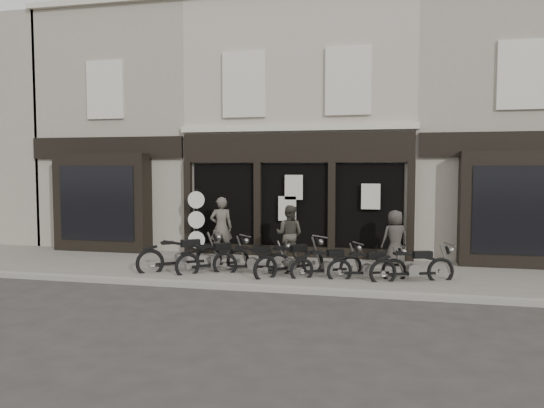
% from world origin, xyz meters
% --- Properties ---
extents(ground_plane, '(90.00, 90.00, 0.00)m').
position_xyz_m(ground_plane, '(0.00, 0.00, 0.00)').
color(ground_plane, '#2D2B28').
rests_on(ground_plane, ground).
extents(pavement, '(30.00, 4.20, 0.12)m').
position_xyz_m(pavement, '(0.00, 0.90, 0.06)').
color(pavement, '#66605A').
rests_on(pavement, ground_plane).
extents(kerb, '(30.00, 0.25, 0.13)m').
position_xyz_m(kerb, '(0.00, -1.25, 0.07)').
color(kerb, gray).
rests_on(kerb, ground_plane).
extents(central_building, '(7.30, 6.22, 8.34)m').
position_xyz_m(central_building, '(0.00, 5.95, 4.08)').
color(central_building, '#A99F91').
rests_on(central_building, ground).
extents(neighbour_left, '(5.60, 6.73, 8.34)m').
position_xyz_m(neighbour_left, '(-6.35, 5.90, 4.04)').
color(neighbour_left, gray).
rests_on(neighbour_left, ground).
extents(neighbour_right, '(5.60, 6.73, 8.34)m').
position_xyz_m(neighbour_right, '(6.35, 5.90, 4.04)').
color(neighbour_right, gray).
rests_on(neighbour_right, ground).
extents(motorcycle_0, '(2.00, 1.63, 1.12)m').
position_xyz_m(motorcycle_0, '(-2.53, 0.09, 0.44)').
color(motorcycle_0, black).
rests_on(motorcycle_0, ground).
extents(motorcycle_1, '(1.69, 1.67, 1.02)m').
position_xyz_m(motorcycle_1, '(-1.62, 0.13, 0.41)').
color(motorcycle_1, black).
rests_on(motorcycle_1, ground).
extents(motorcycle_2, '(2.06, 0.57, 0.99)m').
position_xyz_m(motorcycle_2, '(-0.58, 0.15, 0.39)').
color(motorcycle_2, black).
rests_on(motorcycle_2, ground).
extents(motorcycle_3, '(1.67, 1.78, 1.05)m').
position_xyz_m(motorcycle_3, '(0.43, 0.16, 0.42)').
color(motorcycle_3, black).
rests_on(motorcycle_3, ground).
extents(motorcycle_4, '(1.76, 1.24, 0.94)m').
position_xyz_m(motorcycle_4, '(1.37, 0.17, 0.37)').
color(motorcycle_4, black).
rests_on(motorcycle_4, ground).
extents(motorcycle_5, '(1.94, 0.76, 0.94)m').
position_xyz_m(motorcycle_5, '(2.37, 0.07, 0.38)').
color(motorcycle_5, black).
rests_on(motorcycle_5, ground).
extents(motorcycle_6, '(2.03, 1.00, 1.02)m').
position_xyz_m(motorcycle_6, '(3.44, 0.10, 0.40)').
color(motorcycle_6, black).
rests_on(motorcycle_6, ground).
extents(man_left, '(0.79, 0.67, 1.85)m').
position_xyz_m(man_left, '(-2.09, 2.12, 1.04)').
color(man_left, '#4E4940').
rests_on(man_left, pavement).
extents(man_centre, '(0.89, 0.74, 1.66)m').
position_xyz_m(man_centre, '(0.08, 1.73, 0.95)').
color(man_centre, '#3A372F').
rests_on(man_centre, pavement).
extents(man_right, '(0.90, 0.77, 1.55)m').
position_xyz_m(man_right, '(3.01, 2.03, 0.90)').
color(man_right, '#38322E').
rests_on(man_right, pavement).
extents(advert_sign_post, '(0.53, 0.34, 2.19)m').
position_xyz_m(advert_sign_post, '(-2.97, 2.37, 1.07)').
color(advert_sign_post, black).
rests_on(advert_sign_post, ground).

